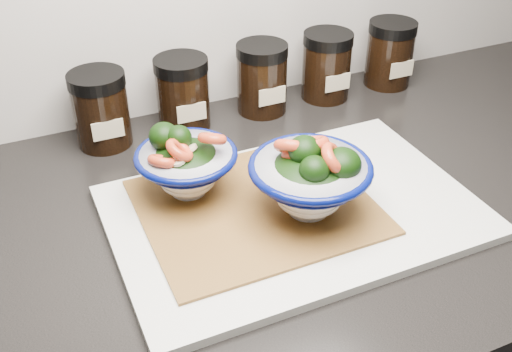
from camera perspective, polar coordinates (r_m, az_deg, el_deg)
name	(u,v)px	position (r m, az deg, el deg)	size (l,w,h in m)	color
countertop	(361,191)	(0.84, 9.98, -1.42)	(3.50, 0.60, 0.04)	black
cutting_board	(294,211)	(0.75, 3.59, -3.39)	(0.45, 0.30, 0.01)	silver
bamboo_mat	(256,206)	(0.75, 0.00, -2.91)	(0.28, 0.24, 0.00)	olive
bowl_left	(185,164)	(0.75, -6.74, 1.11)	(0.13, 0.13, 0.10)	white
bowl_right	(311,178)	(0.72, 5.26, -0.21)	(0.15, 0.15, 0.11)	white
spice_jar_a	(101,109)	(0.90, -14.56, 6.17)	(0.08, 0.08, 0.11)	black
spice_jar_b	(183,93)	(0.93, -6.99, 7.81)	(0.08, 0.08, 0.11)	black
spice_jar_c	(262,78)	(0.97, 0.57, 9.30)	(0.08, 0.08, 0.11)	black
spice_jar_d	(326,66)	(1.02, 6.73, 10.39)	(0.08, 0.08, 0.11)	black
spice_jar_e	(390,53)	(1.08, 12.62, 11.32)	(0.08, 0.08, 0.11)	black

